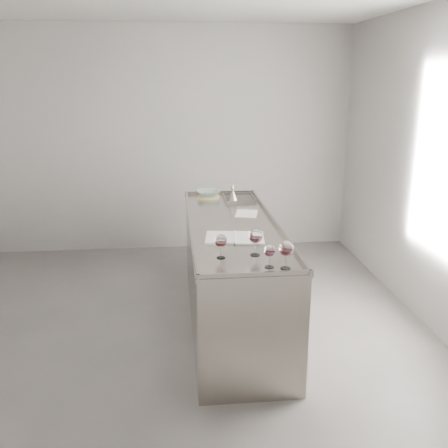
{
  "coord_description": "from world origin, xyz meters",
  "views": [
    {
      "loc": [
        -0.0,
        -3.83,
        2.17
      ],
      "look_at": [
        0.4,
        0.05,
        1.02
      ],
      "focal_mm": 40.0,
      "sensor_mm": 36.0,
      "label": 1
    }
  ],
  "objects": [
    {
      "name": "wine_glass_small",
      "position": [
        0.62,
        -0.74,
        1.05
      ],
      "size": [
        0.08,
        0.08,
        0.16
      ],
      "rotation": [
        0.0,
        0.0,
        -0.02
      ],
      "color": "white",
      "rests_on": "counter"
    },
    {
      "name": "ceramic_bowl",
      "position": [
        0.36,
        1.32,
        0.99
      ],
      "size": [
        0.26,
        0.26,
        0.06
      ],
      "primitive_type": "imported",
      "rotation": [
        0.0,
        0.0,
        0.06
      ],
      "color": "#91A5A9",
      "rests_on": "trivet"
    },
    {
      "name": "wine_funnel",
      "position": [
        0.59,
        1.09,
        1.0
      ],
      "size": [
        0.13,
        0.13,
        0.19
      ],
      "rotation": [
        0.0,
        0.0,
        0.18
      ],
      "color": "gray",
      "rests_on": "counter"
    },
    {
      "name": "notebook",
      "position": [
        0.47,
        -0.1,
        0.95
      ],
      "size": [
        0.49,
        0.37,
        0.02
      ],
      "rotation": [
        0.0,
        0.0,
        -0.12
      ],
      "color": "white",
      "rests_on": "counter"
    },
    {
      "name": "loose_paper_top",
      "position": [
        0.67,
        0.64,
        0.94
      ],
      "size": [
        0.25,
        0.32,
        0.0
      ],
      "primitive_type": "cube",
      "rotation": [
        0.0,
        0.0,
        -0.22
      ],
      "color": "white",
      "rests_on": "counter"
    },
    {
      "name": "trivet",
      "position": [
        0.36,
        1.32,
        0.95
      ],
      "size": [
        0.3,
        0.3,
        0.02
      ],
      "primitive_type": "cylinder",
      "rotation": [
        0.0,
        0.0,
        0.29
      ],
      "color": "beige",
      "rests_on": "counter"
    },
    {
      "name": "counter",
      "position": [
        0.5,
        0.3,
        0.47
      ],
      "size": [
        0.77,
        2.42,
        0.97
      ],
      "color": "gray",
      "rests_on": "ground"
    },
    {
      "name": "wine_glass_left",
      "position": [
        0.32,
        -0.52,
        1.06
      ],
      "size": [
        0.09,
        0.09,
        0.17
      ],
      "rotation": [
        0.0,
        0.0,
        0.2
      ],
      "color": "white",
      "rests_on": "counter"
    },
    {
      "name": "room_shell",
      "position": [
        0.0,
        0.0,
        1.4
      ],
      "size": [
        4.54,
        5.04,
        2.84
      ],
      "color": "#595553",
      "rests_on": "ground"
    },
    {
      "name": "wine_glass_right",
      "position": [
        0.73,
        -0.77,
        1.08
      ],
      "size": [
        0.1,
        0.1,
        0.2
      ],
      "rotation": [
        0.0,
        0.0,
        0.11
      ],
      "color": "white",
      "rests_on": "counter"
    },
    {
      "name": "wine_glass_middle",
      "position": [
        0.57,
        -0.49,
        1.08
      ],
      "size": [
        0.1,
        0.1,
        0.2
      ],
      "rotation": [
        0.0,
        0.0,
        0.24
      ],
      "color": "white",
      "rests_on": "counter"
    }
  ]
}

